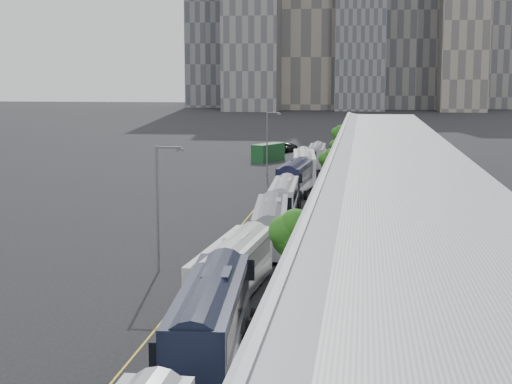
% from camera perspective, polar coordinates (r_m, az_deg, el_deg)
% --- Properties ---
extents(sidewalk, '(10.00, 170.00, 0.12)m').
position_cam_1_polar(sidewalk, '(71.42, 7.07, -2.85)').
color(sidewalk, gray).
rests_on(sidewalk, ground).
extents(lane_line, '(0.12, 160.00, 0.02)m').
position_cam_1_polar(lane_line, '(72.31, -1.28, -2.69)').
color(lane_line, gold).
rests_on(lane_line, ground).
extents(depot, '(12.45, 160.40, 7.20)m').
position_cam_1_polar(depot, '(70.90, 10.35, -0.18)').
color(depot, gray).
rests_on(depot, ground).
extents(bus_1, '(3.88, 14.20, 4.10)m').
position_cam_1_polar(bus_1, '(39.33, -3.29, -9.69)').
color(bus_1, black).
rests_on(bus_1, ground).
extents(bus_2, '(3.60, 13.07, 3.77)m').
position_cam_1_polar(bus_2, '(49.72, -1.73, -5.97)').
color(bus_2, silver).
rests_on(bus_2, ground).
extents(bus_3, '(3.72, 13.15, 3.79)m').
position_cam_1_polar(bus_3, '(64.08, 1.10, -2.69)').
color(bus_3, slate).
rests_on(bus_3, ground).
extents(bus_4, '(2.96, 12.21, 3.54)m').
position_cam_1_polar(bus_4, '(79.17, 2.04, -0.63)').
color(bus_4, '#ABAEB6').
rests_on(bus_4, ground).
extents(bus_5, '(3.77, 13.89, 4.01)m').
position_cam_1_polar(bus_5, '(94.12, 3.00, 0.94)').
color(bus_5, black).
rests_on(bus_5, ground).
extents(bus_6, '(4.04, 14.20, 4.10)m').
position_cam_1_polar(bus_6, '(104.30, 3.52, 1.69)').
color(bus_6, silver).
rests_on(bus_6, ground).
extents(bus_7, '(2.71, 12.08, 3.52)m').
position_cam_1_polar(bus_7, '(121.36, 4.44, 2.51)').
color(bus_7, gray).
rests_on(bus_7, ground).
extents(tree_1, '(2.93, 2.93, 5.45)m').
position_cam_1_polar(tree_1, '(51.46, 2.72, -2.76)').
color(tree_1, black).
rests_on(tree_1, ground).
extents(tree_2, '(1.30, 1.30, 3.64)m').
position_cam_1_polar(tree_2, '(73.81, 4.93, -0.19)').
color(tree_2, black).
rests_on(tree_2, ground).
extents(tree_3, '(2.32, 2.32, 4.94)m').
position_cam_1_polar(tree_3, '(97.54, 5.36, 2.40)').
color(tree_3, black).
rests_on(tree_3, ground).
extents(tree_4, '(2.08, 2.08, 4.25)m').
position_cam_1_polar(tree_4, '(123.51, 5.94, 3.39)').
color(tree_4, black).
rests_on(tree_4, ground).
extents(tree_5, '(2.66, 2.66, 5.09)m').
position_cam_1_polar(tree_5, '(143.72, 6.09, 4.32)').
color(tree_5, black).
rests_on(tree_5, ground).
extents(street_lamp_near, '(2.04, 0.22, 9.09)m').
position_cam_1_polar(street_lamp_near, '(56.10, -7.00, -0.57)').
color(street_lamp_near, '#59595E').
rests_on(street_lamp_near, ground).
extents(street_lamp_far, '(2.04, 0.22, 8.90)m').
position_cam_1_polar(street_lamp_far, '(111.77, 0.90, 3.91)').
color(street_lamp_far, '#59595E').
rests_on(street_lamp_far, ground).
extents(shipping_container, '(5.03, 7.24, 2.92)m').
position_cam_1_polar(shipping_container, '(129.34, 0.89, 2.89)').
color(shipping_container, '#133E1C').
rests_on(shipping_container, ground).
extents(suv, '(4.63, 6.60, 1.67)m').
position_cam_1_polar(suv, '(145.29, 2.10, 3.25)').
color(suv, black).
rests_on(suv, ground).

